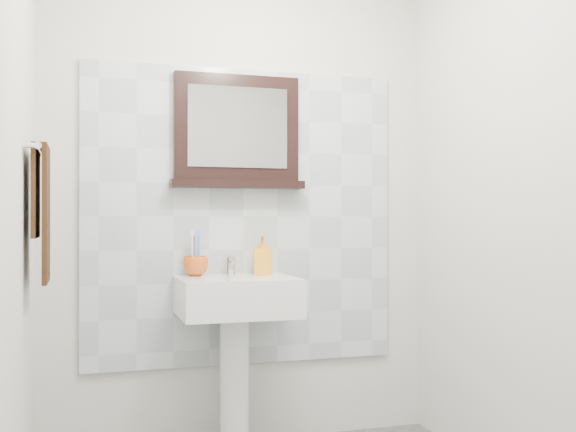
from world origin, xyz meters
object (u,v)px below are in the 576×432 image
at_px(pedestal_sink, 236,316).
at_px(toothbrush_cup, 196,266).
at_px(hand_towel, 42,203).
at_px(framed_mirror, 237,135).
at_px(soap_dispenser, 262,255).

xyz_separation_m(pedestal_sink, toothbrush_cup, (-0.18, 0.12, 0.23)).
relative_size(toothbrush_cup, hand_towel, 0.22).
relative_size(toothbrush_cup, framed_mirror, 0.18).
height_order(soap_dispenser, hand_towel, hand_towel).
bearing_deg(toothbrush_cup, framed_mirror, 16.00).
relative_size(pedestal_sink, hand_towel, 1.75).
distance_m(pedestal_sink, hand_towel, 1.04).
xyz_separation_m(pedestal_sink, soap_dispenser, (0.16, 0.11, 0.28)).
height_order(pedestal_sink, soap_dispenser, soap_dispenser).
distance_m(toothbrush_cup, soap_dispenser, 0.34).
bearing_deg(toothbrush_cup, pedestal_sink, -35.03).
bearing_deg(hand_towel, pedestal_sink, 17.49).
distance_m(pedestal_sink, framed_mirror, 0.91).
bearing_deg(framed_mirror, pedestal_sink, -103.45).
xyz_separation_m(toothbrush_cup, hand_towel, (-0.68, -0.39, 0.29)).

